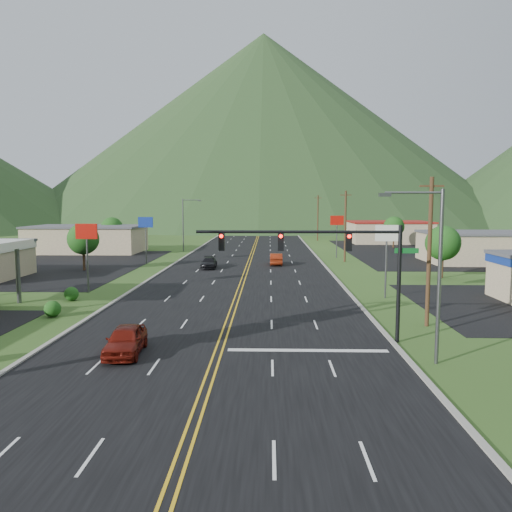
{
  "coord_description": "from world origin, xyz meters",
  "views": [
    {
      "loc": [
        2.82,
        -15.36,
        8.28
      ],
      "look_at": [
        1.87,
        20.23,
        4.5
      ],
      "focal_mm": 35.0,
      "sensor_mm": 36.0,
      "label": 1
    }
  ],
  "objects_px": {
    "streetlight_east": "(434,264)",
    "car_dark_mid": "(209,263)",
    "traffic_signal": "(331,253)",
    "car_red_far": "(276,259)",
    "streetlight_west": "(185,221)",
    "car_red_near": "(126,341)"
  },
  "relations": [
    {
      "from": "streetlight_east",
      "to": "car_dark_mid",
      "type": "xyz_separation_m",
      "value": [
        -16.03,
        37.43,
        -4.5
      ]
    },
    {
      "from": "traffic_signal",
      "to": "car_red_far",
      "type": "distance_m",
      "value": 37.57
    },
    {
      "from": "traffic_signal",
      "to": "car_red_far",
      "type": "height_order",
      "value": "traffic_signal"
    },
    {
      "from": "car_red_far",
      "to": "streetlight_west",
      "type": "bearing_deg",
      "value": -50.86
    },
    {
      "from": "streetlight_east",
      "to": "car_red_near",
      "type": "relative_size",
      "value": 1.95
    },
    {
      "from": "streetlight_east",
      "to": "streetlight_west",
      "type": "bearing_deg",
      "value": 110.86
    },
    {
      "from": "streetlight_east",
      "to": "streetlight_west",
      "type": "relative_size",
      "value": 1.0
    },
    {
      "from": "traffic_signal",
      "to": "streetlight_east",
      "type": "height_order",
      "value": "streetlight_east"
    },
    {
      "from": "traffic_signal",
      "to": "car_dark_mid",
      "type": "xyz_separation_m",
      "value": [
        -11.34,
        33.43,
        -4.65
      ]
    },
    {
      "from": "streetlight_east",
      "to": "car_red_near",
      "type": "xyz_separation_m",
      "value": [
        -16.21,
        1.07,
        -4.4
      ]
    },
    {
      "from": "streetlight_west",
      "to": "car_red_near",
      "type": "xyz_separation_m",
      "value": [
        6.65,
        -58.93,
        -4.4
      ]
    },
    {
      "from": "streetlight_west",
      "to": "car_dark_mid",
      "type": "bearing_deg",
      "value": -73.17
    },
    {
      "from": "streetlight_east",
      "to": "streetlight_west",
      "type": "height_order",
      "value": "same"
    },
    {
      "from": "streetlight_west",
      "to": "car_dark_mid",
      "type": "height_order",
      "value": "streetlight_west"
    },
    {
      "from": "streetlight_east",
      "to": "streetlight_west",
      "type": "xyz_separation_m",
      "value": [
        -22.86,
        60.0,
        0.0
      ]
    },
    {
      "from": "streetlight_west",
      "to": "car_red_near",
      "type": "bearing_deg",
      "value": -83.56
    },
    {
      "from": "car_red_near",
      "to": "car_red_far",
      "type": "height_order",
      "value": "car_red_near"
    },
    {
      "from": "traffic_signal",
      "to": "car_red_far",
      "type": "xyz_separation_m",
      "value": [
        -2.74,
        37.19,
        -4.56
      ]
    },
    {
      "from": "streetlight_west",
      "to": "car_red_far",
      "type": "xyz_separation_m",
      "value": [
        15.43,
        -18.82,
        -4.41
      ]
    },
    {
      "from": "car_red_near",
      "to": "car_red_far",
      "type": "bearing_deg",
      "value": 73.71
    },
    {
      "from": "car_dark_mid",
      "to": "car_red_far",
      "type": "distance_m",
      "value": 9.38
    },
    {
      "from": "car_red_near",
      "to": "car_dark_mid",
      "type": "xyz_separation_m",
      "value": [
        0.18,
        36.35,
        -0.11
      ]
    }
  ]
}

